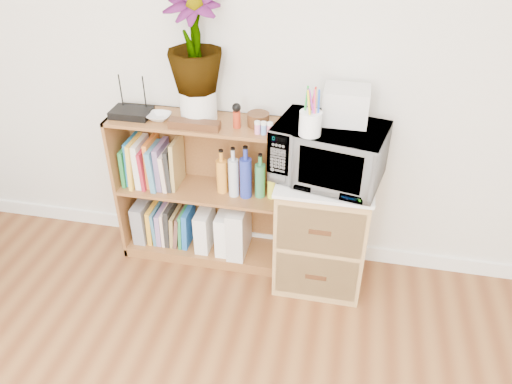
# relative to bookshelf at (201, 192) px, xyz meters

# --- Properties ---
(skirting_board) EXTENTS (4.00, 0.02, 0.10)m
(skirting_board) POSITION_rel_bookshelf_xyz_m (0.35, 0.14, -0.42)
(skirting_board) COLOR white
(skirting_board) RESTS_ON ground
(bookshelf) EXTENTS (1.00, 0.30, 0.95)m
(bookshelf) POSITION_rel_bookshelf_xyz_m (0.00, 0.00, 0.00)
(bookshelf) COLOR brown
(bookshelf) RESTS_ON ground
(wicker_unit) EXTENTS (0.50, 0.45, 0.70)m
(wicker_unit) POSITION_rel_bookshelf_xyz_m (0.75, -0.08, -0.12)
(wicker_unit) COLOR #9E7542
(wicker_unit) RESTS_ON ground
(microwave) EXTENTS (0.62, 0.48, 0.31)m
(microwave) POSITION_rel_bookshelf_xyz_m (0.75, -0.08, 0.40)
(microwave) COLOR white
(microwave) RESTS_ON wicker_unit
(pen_cup) EXTENTS (0.11, 0.11, 0.12)m
(pen_cup) POSITION_rel_bookshelf_xyz_m (0.65, -0.20, 0.61)
(pen_cup) COLOR white
(pen_cup) RESTS_ON microwave
(small_appliance) EXTENTS (0.23, 0.19, 0.18)m
(small_appliance) POSITION_rel_bookshelf_xyz_m (0.81, -0.02, 0.64)
(small_appliance) COLOR silver
(small_appliance) RESTS_ON microwave
(router) EXTENTS (0.22, 0.15, 0.04)m
(router) POSITION_rel_bookshelf_xyz_m (-0.37, -0.02, 0.50)
(router) COLOR black
(router) RESTS_ON bookshelf
(white_bowl) EXTENTS (0.13, 0.13, 0.03)m
(white_bowl) POSITION_rel_bookshelf_xyz_m (-0.20, -0.03, 0.49)
(white_bowl) COLOR silver
(white_bowl) RESTS_ON bookshelf
(plant_pot) EXTENTS (0.20, 0.20, 0.17)m
(plant_pot) POSITION_rel_bookshelf_xyz_m (0.02, 0.02, 0.56)
(plant_pot) COLOR silver
(plant_pot) RESTS_ON bookshelf
(potted_plant) EXTENTS (0.30, 0.30, 0.53)m
(potted_plant) POSITION_rel_bookshelf_xyz_m (0.02, 0.02, 0.91)
(potted_plant) COLOR #307837
(potted_plant) RESTS_ON plant_pot
(trinket_box) EXTENTS (0.28, 0.07, 0.04)m
(trinket_box) POSITION_rel_bookshelf_xyz_m (0.03, -0.10, 0.50)
(trinket_box) COLOR #3B1E10
(trinket_box) RESTS_ON bookshelf
(kokeshi_doll) EXTENTS (0.04, 0.04, 0.09)m
(kokeshi_doll) POSITION_rel_bookshelf_xyz_m (0.25, -0.04, 0.52)
(kokeshi_doll) COLOR #9D2913
(kokeshi_doll) RESTS_ON bookshelf
(wooden_bowl) EXTENTS (0.12, 0.12, 0.07)m
(wooden_bowl) POSITION_rel_bookshelf_xyz_m (0.35, 0.01, 0.51)
(wooden_bowl) COLOR #3B2310
(wooden_bowl) RESTS_ON bookshelf
(paint_jars) EXTENTS (0.11, 0.04, 0.05)m
(paint_jars) POSITION_rel_bookshelf_xyz_m (0.40, -0.09, 0.50)
(paint_jars) COLOR pink
(paint_jars) RESTS_ON bookshelf
(file_box) EXTENTS (0.08, 0.21, 0.27)m
(file_box) POSITION_rel_bookshelf_xyz_m (-0.41, 0.00, -0.27)
(file_box) COLOR gray
(file_box) RESTS_ON bookshelf
(magazine_holder_left) EXTENTS (0.09, 0.22, 0.27)m
(magazine_holder_left) POSITION_rel_bookshelf_xyz_m (0.01, -0.01, -0.27)
(magazine_holder_left) COLOR white
(magazine_holder_left) RESTS_ON bookshelf
(magazine_holder_mid) EXTENTS (0.09, 0.22, 0.28)m
(magazine_holder_mid) POSITION_rel_bookshelf_xyz_m (0.15, -0.01, -0.27)
(magazine_holder_mid) COLOR white
(magazine_holder_mid) RESTS_ON bookshelf
(magazine_holder_right) EXTENTS (0.11, 0.27, 0.34)m
(magazine_holder_right) POSITION_rel_bookshelf_xyz_m (0.24, -0.01, -0.24)
(magazine_holder_right) COLOR silver
(magazine_holder_right) RESTS_ON bookshelf
(cookbooks) EXTENTS (0.34, 0.20, 0.31)m
(cookbooks) POSITION_rel_bookshelf_xyz_m (-0.29, 0.00, 0.16)
(cookbooks) COLOR #1E7332
(cookbooks) RESTS_ON bookshelf
(liquor_bottles) EXTENTS (0.44, 0.07, 0.32)m
(liquor_bottles) POSITION_rel_bookshelf_xyz_m (0.33, 0.00, 0.17)
(liquor_bottles) COLOR orange
(liquor_bottles) RESTS_ON bookshelf
(lower_books) EXTENTS (0.28, 0.19, 0.28)m
(lower_books) POSITION_rel_bookshelf_xyz_m (-0.22, 0.00, -0.28)
(lower_books) COLOR gold
(lower_books) RESTS_ON bookshelf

